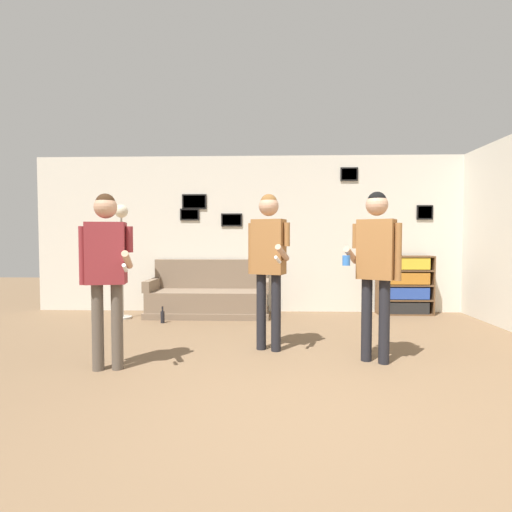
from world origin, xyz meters
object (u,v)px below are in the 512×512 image
Objects in this scene: floor_lamp at (122,237)px; person_player_foreground_center at (269,254)px; bottle_on_floor at (163,316)px; couch at (209,297)px; bookshelf at (405,285)px; person_player_foreground_left at (106,262)px; person_watcher_holding_cup at (376,257)px.

person_player_foreground_center is (2.33, -1.73, -0.19)m from floor_lamp.
bottle_on_floor is (-1.60, 1.41, -1.01)m from person_player_foreground_center.
couch is 2.01× the size of bookshelf.
couch is 1.12× the size of person_player_foreground_center.
person_watcher_holding_cup is at bearing 6.95° from person_player_foreground_left.
couch is 0.90m from bottle_on_floor.
person_watcher_holding_cup is (2.09, -2.45, 0.79)m from couch.
bookshelf is 0.56× the size of person_player_foreground_center.
person_player_foreground_center is (-2.28, -2.24, 0.61)m from bookshelf.
person_player_foreground_left is at bearing -101.54° from couch.
person_player_foreground_left is 2.68m from person_watcher_holding_cup.
bookshelf is 3.25m from person_player_foreground_center.
bookshelf is 0.58× the size of person_player_foreground_left.
bottle_on_floor is at bearing 145.99° from person_watcher_holding_cup.
person_watcher_holding_cup reaches higher than couch.
bookshelf is at bearing 3.39° from couch.
person_player_foreground_left is 1.72m from person_player_foreground_center.
floor_lamp reaches higher than bookshelf.
bookshelf is 4.71m from floor_lamp.
person_player_foreground_left is (0.77, -2.46, -0.25)m from floor_lamp.
person_player_foreground_center is at bearing 25.13° from person_player_foreground_left.
person_player_foreground_center reaches higher than couch.
floor_lamp reaches higher than couch.
bookshelf is 4.89m from person_player_foreground_left.
bookshelf is at bearing 37.71° from person_player_foreground_left.
bookshelf is (3.27, 0.19, 0.19)m from couch.
floor_lamp is at bearing -166.83° from couch.
person_player_foreground_center is 7.05× the size of bottle_on_floor.
person_watcher_holding_cup reaches higher than person_player_foreground_left.
couch is at bearing 130.44° from person_watcher_holding_cup.
bookshelf is at bearing 65.87° from person_watcher_holding_cup.
person_watcher_holding_cup is at bearing -49.56° from couch.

